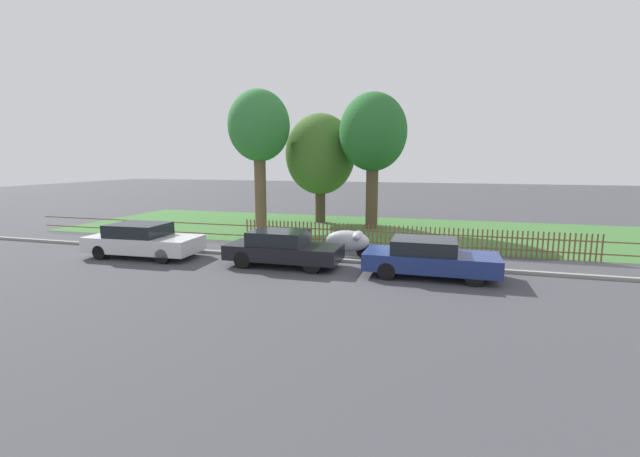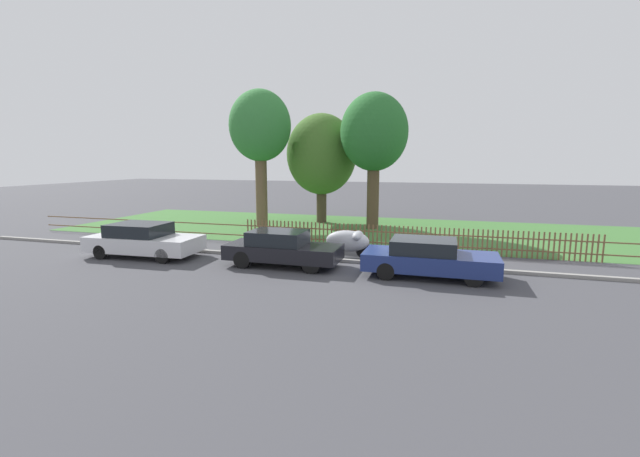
{
  "view_description": "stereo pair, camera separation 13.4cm",
  "coord_description": "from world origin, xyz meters",
  "px_view_note": "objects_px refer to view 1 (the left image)",
  "views": [
    {
      "loc": [
        1.42,
        -15.27,
        3.8
      ],
      "look_at": [
        -3.23,
        0.96,
        1.1
      ],
      "focal_mm": 24.0,
      "sensor_mm": 36.0,
      "label": 1
    },
    {
      "loc": [
        1.55,
        -15.23,
        3.8
      ],
      "look_at": [
        -3.23,
        0.96,
        1.1
      ],
      "focal_mm": 24.0,
      "sensor_mm": 36.0,
      "label": 2
    }
  ],
  "objects_px": {
    "tree_behind_motorcycle": "(320,155)",
    "tree_mid_park": "(373,134)",
    "tree_nearest_kerb": "(259,128)",
    "parked_car_silver_hatchback": "(143,240)",
    "covered_motorcycle": "(349,241)",
    "parked_car_navy_estate": "(429,257)",
    "parked_car_black_saloon": "(282,248)"
  },
  "relations": [
    {
      "from": "tree_behind_motorcycle",
      "to": "tree_mid_park",
      "type": "height_order",
      "value": "tree_mid_park"
    },
    {
      "from": "tree_nearest_kerb",
      "to": "tree_mid_park",
      "type": "bearing_deg",
      "value": 9.75
    },
    {
      "from": "parked_car_silver_hatchback",
      "to": "covered_motorcycle",
      "type": "xyz_separation_m",
      "value": [
        7.87,
        2.15,
        -0.01
      ]
    },
    {
      "from": "parked_car_silver_hatchback",
      "to": "tree_nearest_kerb",
      "type": "bearing_deg",
      "value": 79.26
    },
    {
      "from": "covered_motorcycle",
      "to": "parked_car_navy_estate",
      "type": "bearing_deg",
      "value": -32.56
    },
    {
      "from": "parked_car_black_saloon",
      "to": "tree_nearest_kerb",
      "type": "bearing_deg",
      "value": 118.33
    },
    {
      "from": "parked_car_black_saloon",
      "to": "tree_behind_motorcycle",
      "type": "xyz_separation_m",
      "value": [
        -1.72,
        11.02,
        3.47
      ]
    },
    {
      "from": "parked_car_black_saloon",
      "to": "tree_nearest_kerb",
      "type": "distance_m",
      "value": 10.77
    },
    {
      "from": "tree_nearest_kerb",
      "to": "tree_behind_motorcycle",
      "type": "xyz_separation_m",
      "value": [
        2.83,
        2.6,
        -1.46
      ]
    },
    {
      "from": "covered_motorcycle",
      "to": "tree_mid_park",
      "type": "relative_size",
      "value": 0.26
    },
    {
      "from": "covered_motorcycle",
      "to": "tree_mid_park",
      "type": "bearing_deg",
      "value": 92.89
    },
    {
      "from": "parked_car_black_saloon",
      "to": "parked_car_silver_hatchback",
      "type": "bearing_deg",
      "value": -178.93
    },
    {
      "from": "tree_nearest_kerb",
      "to": "tree_mid_park",
      "type": "distance_m",
      "value": 6.36
    },
    {
      "from": "covered_motorcycle",
      "to": "tree_mid_park",
      "type": "xyz_separation_m",
      "value": [
        -0.31,
        7.47,
        4.56
      ]
    },
    {
      "from": "tree_behind_motorcycle",
      "to": "tree_mid_park",
      "type": "relative_size",
      "value": 0.88
    },
    {
      "from": "parked_car_silver_hatchback",
      "to": "tree_mid_park",
      "type": "xyz_separation_m",
      "value": [
        7.57,
        9.62,
        4.55
      ]
    },
    {
      "from": "tree_nearest_kerb",
      "to": "tree_behind_motorcycle",
      "type": "bearing_deg",
      "value": 42.51
    },
    {
      "from": "parked_car_navy_estate",
      "to": "tree_mid_park",
      "type": "bearing_deg",
      "value": 109.79
    },
    {
      "from": "covered_motorcycle",
      "to": "tree_nearest_kerb",
      "type": "height_order",
      "value": "tree_nearest_kerb"
    },
    {
      "from": "parked_car_black_saloon",
      "to": "tree_nearest_kerb",
      "type": "relative_size",
      "value": 0.54
    },
    {
      "from": "parked_car_silver_hatchback",
      "to": "parked_car_black_saloon",
      "type": "relative_size",
      "value": 1.08
    },
    {
      "from": "parked_car_navy_estate",
      "to": "tree_behind_motorcycle",
      "type": "height_order",
      "value": "tree_behind_motorcycle"
    },
    {
      "from": "parked_car_black_saloon",
      "to": "tree_behind_motorcycle",
      "type": "relative_size",
      "value": 0.63
    },
    {
      "from": "parked_car_navy_estate",
      "to": "tree_mid_park",
      "type": "relative_size",
      "value": 0.58
    },
    {
      "from": "tree_nearest_kerb",
      "to": "tree_behind_motorcycle",
      "type": "height_order",
      "value": "tree_nearest_kerb"
    },
    {
      "from": "parked_car_silver_hatchback",
      "to": "parked_car_navy_estate",
      "type": "relative_size",
      "value": 1.04
    },
    {
      "from": "parked_car_navy_estate",
      "to": "tree_mid_park",
      "type": "xyz_separation_m",
      "value": [
        -3.44,
        9.51,
        4.58
      ]
    },
    {
      "from": "tree_mid_park",
      "to": "parked_car_black_saloon",
      "type": "bearing_deg",
      "value": -100.18
    },
    {
      "from": "parked_car_navy_estate",
      "to": "tree_behind_motorcycle",
      "type": "distance_m",
      "value": 13.46
    },
    {
      "from": "parked_car_black_saloon",
      "to": "tree_behind_motorcycle",
      "type": "distance_m",
      "value": 11.68
    },
    {
      "from": "covered_motorcycle",
      "to": "tree_mid_park",
      "type": "distance_m",
      "value": 8.76
    },
    {
      "from": "parked_car_black_saloon",
      "to": "tree_behind_motorcycle",
      "type": "height_order",
      "value": "tree_behind_motorcycle"
    }
  ]
}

